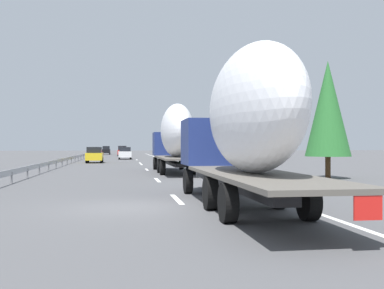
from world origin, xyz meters
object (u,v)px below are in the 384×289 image
(truck_lead, at_px, (175,136))
(road_sign, at_px, (189,143))
(car_black_suv, at_px, (106,150))
(car_white_van, at_px, (125,153))
(car_red_compact, at_px, (122,151))
(truck_trailing, at_px, (244,122))
(car_yellow_coupe, at_px, (95,155))

(truck_lead, xyz_separation_m, road_sign, (14.31, -3.10, -0.50))
(truck_lead, relative_size, car_black_suv, 2.97)
(car_black_suv, xyz_separation_m, car_white_van, (-35.93, -3.92, -0.04))
(car_white_van, relative_size, road_sign, 1.47)
(car_red_compact, bearing_deg, truck_trailing, -177.04)
(car_black_suv, distance_m, car_yellow_coupe, 49.61)
(truck_lead, bearing_deg, car_white_van, 5.67)
(truck_trailing, bearing_deg, car_white_van, 3.65)
(truck_trailing, xyz_separation_m, road_sign, (33.47, -3.10, -0.50))
(truck_lead, bearing_deg, road_sign, -12.22)
(truck_lead, height_order, car_red_compact, truck_lead)
(road_sign, bearing_deg, car_yellow_coupe, 56.70)
(truck_lead, relative_size, road_sign, 3.98)
(car_yellow_coupe, relative_size, car_white_van, 0.89)
(truck_trailing, distance_m, road_sign, 33.61)
(car_white_van, bearing_deg, car_red_compact, 1.10)
(truck_lead, relative_size, car_yellow_coupe, 3.05)
(car_black_suv, bearing_deg, truck_lead, -174.05)
(truck_trailing, bearing_deg, truck_lead, -0.00)
(truck_trailing, height_order, road_sign, truck_trailing)
(truck_trailing, height_order, car_red_compact, truck_trailing)
(car_black_suv, height_order, car_white_van, car_black_suv)
(car_white_van, xyz_separation_m, road_sign, (-20.31, -6.53, 1.32))
(car_black_suv, xyz_separation_m, road_sign, (-56.24, -10.46, 1.29))
(truck_lead, xyz_separation_m, car_white_van, (34.62, 3.43, -1.82))
(car_red_compact, xyz_separation_m, car_yellow_coupe, (-33.79, 3.18, -0.04))
(road_sign, bearing_deg, car_black_suv, 10.53)
(car_black_suv, bearing_deg, road_sign, -169.47)
(car_red_compact, bearing_deg, car_white_van, -178.90)
(car_red_compact, relative_size, car_black_suv, 1.02)
(road_sign, bearing_deg, truck_trailing, 174.71)
(truck_lead, distance_m, car_white_van, 34.83)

